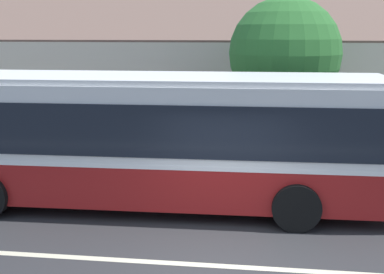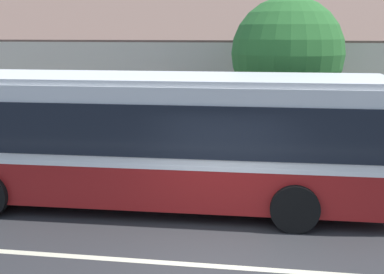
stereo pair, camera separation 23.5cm
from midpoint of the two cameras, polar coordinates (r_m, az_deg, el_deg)
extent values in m
plane|color=#2D2D30|center=(8.68, 2.65, -15.06)|extent=(300.00, 300.00, 0.00)
cube|color=#9E9E99|center=(14.24, 4.56, -3.55)|extent=(60.00, 3.00, 0.15)
cube|color=beige|center=(8.68, 2.65, -15.03)|extent=(60.00, 0.16, 0.01)
cube|color=beige|center=(22.57, 0.36, 6.94)|extent=(26.70, 10.92, 3.59)
cube|color=brown|center=(19.76, -0.59, 13.96)|extent=(27.30, 5.51, 1.95)
cube|color=brown|center=(25.18, 1.12, 13.67)|extent=(27.30, 5.51, 1.95)
cube|color=#4C3323|center=(17.14, 11.57, 2.35)|extent=(1.00, 0.06, 2.10)
cube|color=maroon|center=(11.39, -6.88, -4.24)|extent=(11.38, 2.70, 0.94)
cube|color=white|center=(11.25, -6.95, -1.71)|extent=(11.40, 2.72, 0.10)
cube|color=silver|center=(11.07, -7.07, 2.54)|extent=(11.38, 2.70, 1.59)
cube|color=silver|center=(10.95, -7.19, 6.95)|extent=(11.15, 2.57, 0.12)
cube|color=black|center=(12.30, -5.73, 3.11)|extent=(10.43, 0.21, 1.09)
cube|color=black|center=(9.88, -8.70, 0.68)|extent=(10.43, 0.21, 1.09)
cube|color=#192D99|center=(12.93, -11.77, -2.37)|extent=(3.17, 0.09, 0.66)
cube|color=black|center=(12.32, 14.92, -0.06)|extent=(0.90, 0.05, 2.28)
cylinder|color=black|center=(12.42, 10.55, -4.11)|extent=(1.00, 0.30, 1.00)
cylinder|color=black|center=(10.06, 11.60, -8.19)|extent=(1.00, 0.30, 1.00)
cylinder|color=black|center=(13.59, -18.60, -3.11)|extent=(1.00, 0.30, 1.00)
cylinder|color=#4C3828|center=(14.81, 10.14, 1.17)|extent=(0.42, 0.42, 2.28)
sphere|color=#2D6B2D|center=(14.54, 10.48, 9.73)|extent=(3.28, 3.28, 3.28)
camera|label=1|loc=(0.12, -90.59, -0.13)|focal=45.00mm
camera|label=2|loc=(0.12, 89.41, 0.13)|focal=45.00mm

